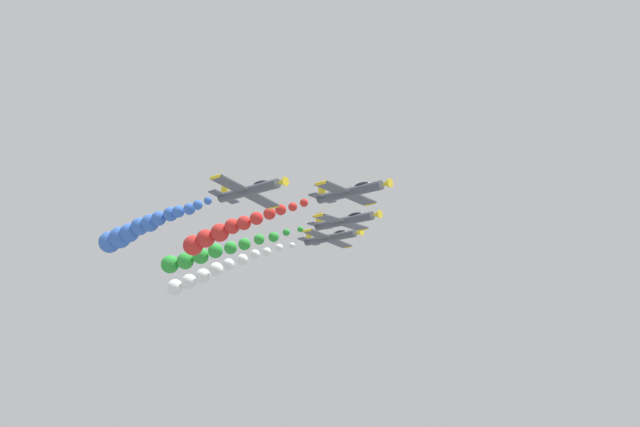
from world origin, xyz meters
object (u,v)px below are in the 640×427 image
airplane_left_inner (345,221)px  airplane_left_outer (331,237)px  airplane_right_inner (249,190)px  airplane_lead (351,192)px

airplane_left_inner → airplane_left_outer: size_ratio=1.00×
airplane_left_outer → airplane_left_inner: bearing=47.7°
airplane_left_inner → airplane_right_inner: airplane_right_inner is taller
airplane_lead → airplane_left_inner: 10.46m
airplane_left_outer → airplane_right_inner: bearing=18.3°
airplane_lead → airplane_right_inner: (8.65, -7.64, -0.35)m
airplane_right_inner → airplane_left_outer: 25.75m
airplane_left_inner → airplane_left_outer: 11.91m
airplane_left_inner → airplane_left_outer: (-8.00, -8.81, 0.52)m
airplane_left_outer → airplane_lead: bearing=44.9°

